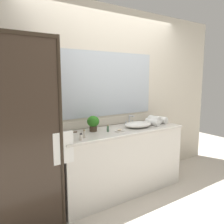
{
  "coord_description": "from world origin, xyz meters",
  "views": [
    {
      "loc": [
        -1.72,
        -2.4,
        1.59
      ],
      "look_at": [
        -0.15,
        0.0,
        1.15
      ],
      "focal_mm": 35.56,
      "sensor_mm": 36.0,
      "label": 1
    }
  ],
  "objects": [
    {
      "name": "ground_plane",
      "position": [
        0.0,
        0.0,
        0.0
      ],
      "size": [
        8.0,
        8.0,
        0.0
      ],
      "primitive_type": "plane",
      "color": "beige"
    },
    {
      "name": "wall_back_with_mirror",
      "position": [
        0.0,
        0.34,
        1.3
      ],
      "size": [
        4.4,
        0.06,
        2.6
      ],
      "color": "beige",
      "rests_on": "ground_plane"
    },
    {
      "name": "vanity_cabinet",
      "position": [
        0.0,
        0.01,
        0.45
      ],
      "size": [
        1.8,
        0.58,
        0.9
      ],
      "color": "silver",
      "rests_on": "ground_plane"
    },
    {
      "name": "shower_enclosure",
      "position": [
        -1.27,
        -0.19,
        1.02
      ],
      "size": [
        1.2,
        0.59,
        2.0
      ],
      "color": "#2D2319",
      "rests_on": "ground_plane"
    },
    {
      "name": "sink_basin",
      "position": [
        0.28,
        -0.02,
        0.94
      ],
      "size": [
        0.41,
        0.3,
        0.08
      ],
      "primitive_type": "ellipsoid",
      "color": "white",
      "rests_on": "vanity_cabinet"
    },
    {
      "name": "faucet",
      "position": [
        0.28,
        0.17,
        0.95
      ],
      "size": [
        0.17,
        0.13,
        0.15
      ],
      "color": "silver",
      "rests_on": "vanity_cabinet"
    },
    {
      "name": "potted_plant",
      "position": [
        -0.37,
        0.11,
        1.02
      ],
      "size": [
        0.16,
        0.16,
        0.2
      ],
      "color": "#473828",
      "rests_on": "vanity_cabinet"
    },
    {
      "name": "soap_dish",
      "position": [
        -0.1,
        -0.1,
        0.91
      ],
      "size": [
        0.1,
        0.07,
        0.04
      ],
      "color": "silver",
      "rests_on": "vanity_cabinet"
    },
    {
      "name": "amenity_bottle_shampoo",
      "position": [
        -0.23,
        -0.02,
        0.94
      ],
      "size": [
        0.03,
        0.03,
        0.09
      ],
      "color": "#4C7056",
      "rests_on": "vanity_cabinet"
    },
    {
      "name": "amenity_bottle_conditioner",
      "position": [
        -0.7,
        -0.2,
        0.94
      ],
      "size": [
        0.03,
        0.03,
        0.08
      ],
      "color": "silver",
      "rests_on": "vanity_cabinet"
    },
    {
      "name": "amenity_bottle_lotion",
      "position": [
        -0.62,
        -0.12,
        0.95
      ],
      "size": [
        0.03,
        0.03,
        0.1
      ],
      "color": "silver",
      "rests_on": "vanity_cabinet"
    },
    {
      "name": "rolled_towel_near_edge",
      "position": [
        0.76,
        -0.0,
        0.95
      ],
      "size": [
        0.14,
        0.2,
        0.1
      ],
      "primitive_type": "cylinder",
      "rotation": [
        1.57,
        0.0,
        0.19
      ],
      "color": "white",
      "rests_on": "vanity_cabinet"
    },
    {
      "name": "rolled_towel_middle",
      "position": [
        0.65,
        0.03,
        0.96
      ],
      "size": [
        0.12,
        0.21,
        0.12
      ],
      "primitive_type": "cylinder",
      "rotation": [
        1.57,
        0.0,
        -0.03
      ],
      "color": "white",
      "rests_on": "vanity_cabinet"
    },
    {
      "name": "rolled_towel_far_edge",
      "position": [
        0.54,
        -0.04,
        0.95
      ],
      "size": [
        0.1,
        0.24,
        0.09
      ],
      "primitive_type": "cylinder",
      "rotation": [
        1.57,
        0.0,
        0.04
      ],
      "color": "white",
      "rests_on": "vanity_cabinet"
    }
  ]
}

